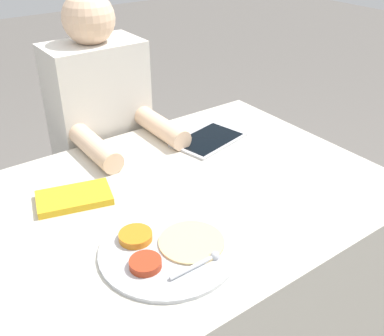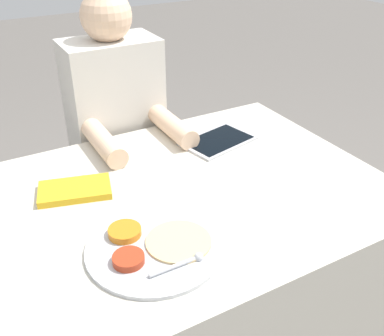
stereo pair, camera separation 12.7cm
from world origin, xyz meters
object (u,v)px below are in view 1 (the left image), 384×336
at_px(thali_tray, 167,249).
at_px(tablet_device, 209,140).
at_px(red_notebook, 74,198).
at_px(person_diner, 106,161).

distance_m(thali_tray, tablet_device, 0.58).
relative_size(red_notebook, tablet_device, 0.83).
bearing_deg(person_diner, tablet_device, -55.04).
xyz_separation_m(thali_tray, tablet_device, (0.43, 0.39, -0.00)).
distance_m(tablet_device, person_diner, 0.45).
relative_size(tablet_device, person_diner, 0.23).
bearing_deg(tablet_device, person_diner, 124.96).
height_order(thali_tray, person_diner, person_diner).
distance_m(red_notebook, tablet_device, 0.52).
relative_size(red_notebook, person_diner, 0.19).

